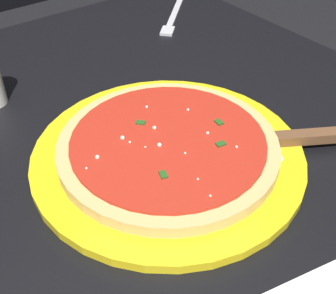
{
  "coord_description": "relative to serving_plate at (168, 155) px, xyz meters",
  "views": [
    {
      "loc": [
        0.36,
        -0.23,
        1.15
      ],
      "look_at": [
        0.02,
        0.02,
        0.8
      ],
      "focal_mm": 46.88,
      "sensor_mm": 36.0,
      "label": 1
    }
  ],
  "objects": [
    {
      "name": "fork",
      "position": [
        -0.34,
        0.27,
        -0.0
      ],
      "size": [
        0.14,
        0.15,
        0.0
      ],
      "color": "silver",
      "rests_on": "restaurant_table"
    },
    {
      "name": "serving_plate",
      "position": [
        0.0,
        0.0,
        0.0
      ],
      "size": [
        0.35,
        0.35,
        0.01
      ],
      "primitive_type": "cylinder",
      "color": "yellow",
      "rests_on": "restaurant_table"
    },
    {
      "name": "pizza",
      "position": [
        0.0,
        -0.0,
        0.02
      ],
      "size": [
        0.28,
        0.28,
        0.02
      ],
      "color": "#DBB26B",
      "rests_on": "serving_plate"
    },
    {
      "name": "pizza_server",
      "position": [
        0.08,
        0.14,
        0.01
      ],
      "size": [
        0.15,
        0.21,
        0.01
      ],
      "color": "silver",
      "rests_on": "serving_plate"
    },
    {
      "name": "restaurant_table",
      "position": [
        -0.02,
        -0.02,
        -0.15
      ],
      "size": [
        0.98,
        0.89,
        0.78
      ],
      "color": "black",
      "rests_on": "ground_plane"
    }
  ]
}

